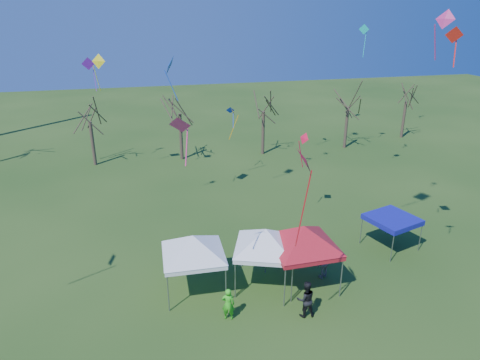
{
  "coord_description": "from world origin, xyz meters",
  "views": [
    {
      "loc": [
        -6.45,
        -16.78,
        14.03
      ],
      "look_at": [
        -1.59,
        3.0,
        5.9
      ],
      "focal_mm": 32.0,
      "sensor_mm": 36.0,
      "label": 1
    }
  ],
  "objects_px": {
    "tree_3": "(264,96)",
    "tent_blue": "(392,220)",
    "tent_white_mid": "(266,233)",
    "person_dark": "(306,299)",
    "tree_2": "(179,97)",
    "person_grey": "(324,263)",
    "tree_1": "(88,106)",
    "tent_white_west": "(193,239)",
    "tree_5": "(408,88)",
    "tree_4": "(349,92)",
    "person_green": "(228,304)",
    "tent_red": "(304,230)"
  },
  "relations": [
    {
      "from": "tree_2",
      "to": "person_grey",
      "type": "distance_m",
      "value": 23.76
    },
    {
      "from": "tent_red",
      "to": "tent_blue",
      "type": "bearing_deg",
      "value": 19.03
    },
    {
      "from": "tree_2",
      "to": "person_green",
      "type": "height_order",
      "value": "tree_2"
    },
    {
      "from": "tent_red",
      "to": "person_dark",
      "type": "xyz_separation_m",
      "value": [
        -0.76,
        -2.49,
        -2.38
      ]
    },
    {
      "from": "tree_3",
      "to": "person_dark",
      "type": "height_order",
      "value": "tree_3"
    },
    {
      "from": "person_grey",
      "to": "tent_white_mid",
      "type": "bearing_deg",
      "value": -25.65
    },
    {
      "from": "person_grey",
      "to": "person_dark",
      "type": "height_order",
      "value": "person_dark"
    },
    {
      "from": "tree_2",
      "to": "tent_white_west",
      "type": "xyz_separation_m",
      "value": [
        -1.86,
        -21.98,
        -3.18
      ]
    },
    {
      "from": "person_grey",
      "to": "person_dark",
      "type": "xyz_separation_m",
      "value": [
        -2.23,
        -2.78,
        0.04
      ]
    },
    {
      "from": "tree_2",
      "to": "tree_4",
      "type": "height_order",
      "value": "tree_2"
    },
    {
      "from": "tree_5",
      "to": "tent_blue",
      "type": "bearing_deg",
      "value": -124.75
    },
    {
      "from": "tree_5",
      "to": "tree_3",
      "type": "bearing_deg",
      "value": -173.48
    },
    {
      "from": "tent_white_mid",
      "to": "person_green",
      "type": "xyz_separation_m",
      "value": [
        -2.57,
        -2.38,
        -2.27
      ]
    },
    {
      "from": "tree_2",
      "to": "tree_3",
      "type": "distance_m",
      "value": 8.41
    },
    {
      "from": "tree_3",
      "to": "person_dark",
      "type": "bearing_deg",
      "value": -101.98
    },
    {
      "from": "tree_3",
      "to": "tent_blue",
      "type": "xyz_separation_m",
      "value": [
        2.34,
        -20.11,
        -4.14
      ]
    },
    {
      "from": "tree_3",
      "to": "tree_5",
      "type": "distance_m",
      "value": 17.81
    },
    {
      "from": "tree_4",
      "to": "tent_white_west",
      "type": "xyz_separation_m",
      "value": [
        -19.58,
        -21.6,
        -2.95
      ]
    },
    {
      "from": "tent_blue",
      "to": "person_grey",
      "type": "distance_m",
      "value": 5.88
    },
    {
      "from": "tree_4",
      "to": "tent_white_mid",
      "type": "xyz_separation_m",
      "value": [
        -15.75,
        -21.87,
        -2.93
      ]
    },
    {
      "from": "tree_4",
      "to": "person_green",
      "type": "relative_size",
      "value": 4.6
    },
    {
      "from": "tree_3",
      "to": "tent_white_west",
      "type": "bearing_deg",
      "value": -115.36
    },
    {
      "from": "tree_2",
      "to": "tent_red",
      "type": "xyz_separation_m",
      "value": [
        3.87,
        -22.81,
        -2.95
      ]
    },
    {
      "from": "tent_red",
      "to": "person_grey",
      "type": "xyz_separation_m",
      "value": [
        1.47,
        0.29,
        -2.41
      ]
    },
    {
      "from": "tree_2",
      "to": "tree_5",
      "type": "relative_size",
      "value": 1.1
    },
    {
      "from": "tree_2",
      "to": "person_dark",
      "type": "relative_size",
      "value": 4.24
    },
    {
      "from": "tree_2",
      "to": "tree_5",
      "type": "height_order",
      "value": "tree_2"
    },
    {
      "from": "tree_2",
      "to": "tree_4",
      "type": "bearing_deg",
      "value": -1.22
    },
    {
      "from": "tree_2",
      "to": "tent_blue",
      "type": "xyz_separation_m",
      "value": [
        10.74,
        -20.44,
        -4.35
      ]
    },
    {
      "from": "tree_2",
      "to": "tent_blue",
      "type": "distance_m",
      "value": 23.49
    },
    {
      "from": "person_green",
      "to": "tent_blue",
      "type": "bearing_deg",
      "value": -142.48
    },
    {
      "from": "tent_white_mid",
      "to": "tent_red",
      "type": "height_order",
      "value": "tent_red"
    },
    {
      "from": "tree_3",
      "to": "person_grey",
      "type": "relative_size",
      "value": 4.27
    },
    {
      "from": "tree_1",
      "to": "tree_3",
      "type": "xyz_separation_m",
      "value": [
        16.8,
        -0.6,
        0.29
      ]
    },
    {
      "from": "tree_4",
      "to": "tent_blue",
      "type": "relative_size",
      "value": 2.37
    },
    {
      "from": "tent_white_mid",
      "to": "person_dark",
      "type": "bearing_deg",
      "value": -69.61
    },
    {
      "from": "tent_white_mid",
      "to": "tent_blue",
      "type": "distance_m",
      "value": 9.03
    },
    {
      "from": "tent_blue",
      "to": "person_dark",
      "type": "bearing_deg",
      "value": -147.52
    },
    {
      "from": "person_grey",
      "to": "tree_1",
      "type": "bearing_deg",
      "value": -80.0
    },
    {
      "from": "tent_white_west",
      "to": "person_grey",
      "type": "relative_size",
      "value": 2.36
    },
    {
      "from": "tree_1",
      "to": "person_green",
      "type": "height_order",
      "value": "tree_1"
    },
    {
      "from": "tent_blue",
      "to": "person_dark",
      "type": "relative_size",
      "value": 1.73
    },
    {
      "from": "tent_white_mid",
      "to": "tent_blue",
      "type": "xyz_separation_m",
      "value": [
        8.77,
        1.81,
        -1.19
      ]
    },
    {
      "from": "tree_4",
      "to": "person_dark",
      "type": "height_order",
      "value": "tree_4"
    },
    {
      "from": "tree_1",
      "to": "tree_2",
      "type": "height_order",
      "value": "tree_2"
    },
    {
      "from": "person_green",
      "to": "tree_3",
      "type": "bearing_deg",
      "value": -93.09
    },
    {
      "from": "tent_white_west",
      "to": "tent_blue",
      "type": "height_order",
      "value": "tent_white_west"
    },
    {
      "from": "tree_2",
      "to": "tent_blue",
      "type": "relative_size",
      "value": 2.46
    },
    {
      "from": "tree_1",
      "to": "tent_red",
      "type": "height_order",
      "value": "tree_1"
    },
    {
      "from": "tree_3",
      "to": "person_green",
      "type": "xyz_separation_m",
      "value": [
        -9.0,
        -24.3,
        -5.22
      ]
    }
  ]
}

